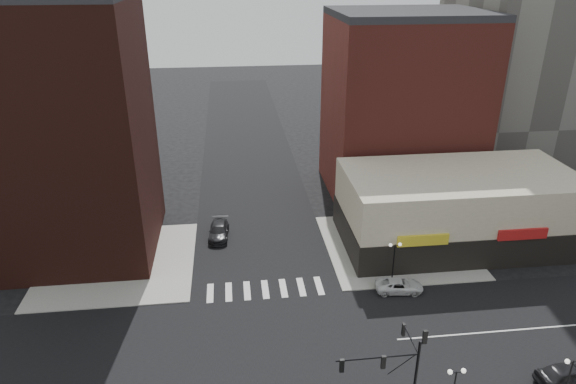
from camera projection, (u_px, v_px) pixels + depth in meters
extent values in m
plane|color=black|center=(274.00, 350.00, 40.48)|extent=(240.00, 240.00, 0.00)
cube|color=black|center=(274.00, 350.00, 40.48)|extent=(200.00, 14.00, 0.02)
cube|color=black|center=(274.00, 350.00, 40.48)|extent=(14.00, 200.00, 0.02)
cube|color=gray|center=(119.00, 263.00, 52.03)|extent=(15.00, 15.00, 0.12)
cube|color=gray|center=(396.00, 246.00, 55.13)|extent=(15.00, 15.00, 0.12)
cube|color=#361611|center=(62.00, 135.00, 50.05)|extent=(16.00, 15.00, 25.00)
cube|color=#361611|center=(0.00, 150.00, 65.37)|extent=(20.00, 18.00, 12.00)
cube|color=maroon|center=(402.00, 109.00, 64.68)|extent=(18.00, 15.00, 22.00)
cube|color=beige|center=(457.00, 208.00, 54.65)|extent=(24.00, 12.00, 8.00)
cube|color=black|center=(454.00, 227.00, 55.60)|extent=(24.20, 12.20, 3.40)
cylinder|color=black|center=(378.00, 358.00, 31.19)|extent=(5.20, 0.11, 0.11)
cylinder|color=black|center=(402.00, 364.00, 31.65)|extent=(1.72, 0.06, 1.46)
cylinder|color=black|center=(411.00, 338.00, 32.82)|extent=(0.11, 3.00, 0.11)
cube|color=black|center=(342.00, 366.00, 31.12)|extent=(0.28, 0.18, 0.95)
sphere|color=red|center=(342.00, 362.00, 31.00)|extent=(0.16, 0.16, 0.16)
cube|color=black|center=(383.00, 362.00, 31.40)|extent=(0.28, 0.18, 0.95)
sphere|color=red|center=(384.00, 358.00, 31.27)|extent=(0.16, 0.16, 0.16)
cube|color=black|center=(403.00, 330.00, 34.17)|extent=(0.18, 0.28, 0.95)
sphere|color=red|center=(404.00, 326.00, 34.04)|extent=(0.16, 0.16, 0.16)
cube|color=black|center=(425.00, 337.00, 30.96)|extent=(0.28, 0.18, 0.95)
sphere|color=red|center=(426.00, 333.00, 30.83)|extent=(0.16, 0.16, 0.16)
cylinder|color=black|center=(457.00, 372.00, 32.76)|extent=(0.90, 0.06, 0.06)
sphere|color=white|center=(450.00, 372.00, 32.67)|extent=(0.32, 0.32, 0.32)
sphere|color=white|center=(464.00, 371.00, 32.77)|extent=(0.32, 0.32, 0.32)
cylinder|color=black|center=(567.00, 384.00, 34.40)|extent=(0.11, 0.11, 4.00)
cylinder|color=black|center=(573.00, 362.00, 33.62)|extent=(0.90, 0.06, 0.06)
sphere|color=white|center=(567.00, 361.00, 33.53)|extent=(0.32, 0.32, 0.32)
cylinder|color=black|center=(393.00, 263.00, 48.13)|extent=(0.11, 0.11, 4.00)
cylinder|color=black|center=(395.00, 246.00, 47.35)|extent=(0.90, 0.06, 0.06)
sphere|color=white|center=(391.00, 245.00, 47.26)|extent=(0.32, 0.32, 0.32)
sphere|color=white|center=(400.00, 244.00, 47.36)|extent=(0.32, 0.32, 0.32)
imported|color=silver|center=(399.00, 286.00, 47.42)|extent=(4.56, 2.44, 1.22)
imported|color=black|center=(568.00, 375.00, 36.93)|extent=(4.84, 2.19, 1.61)
imported|color=black|center=(219.00, 231.00, 56.75)|extent=(2.43, 5.24, 1.48)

